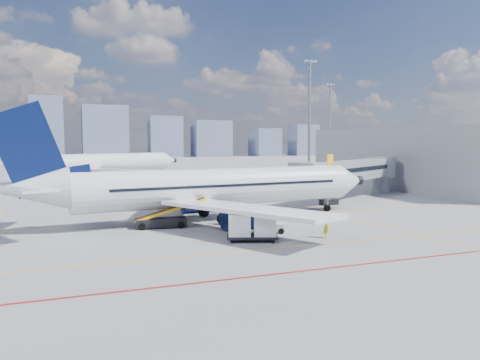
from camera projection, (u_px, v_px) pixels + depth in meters
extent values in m
plane|color=#949497|center=(236.00, 234.00, 39.40)|extent=(420.00, 420.00, 0.00)
cube|color=#F7AC0D|center=(208.00, 219.00, 46.84)|extent=(60.00, 0.18, 0.01)
cube|color=#F7AC0D|center=(265.00, 249.00, 33.82)|extent=(80.00, 0.15, 0.01)
cube|color=#F7AC0D|center=(361.00, 220.00, 46.28)|extent=(0.15, 28.00, 0.01)
cube|color=maroon|center=(306.00, 271.00, 28.24)|extent=(90.00, 0.25, 0.01)
cube|color=gray|center=(350.00, 171.00, 62.07)|extent=(20.84, 13.93, 2.60)
cube|color=black|center=(350.00, 169.00, 62.06)|extent=(20.52, 13.82, 0.55)
cube|color=gray|center=(308.00, 175.00, 53.39)|extent=(4.49, 4.56, 3.00)
cube|color=black|center=(329.00, 202.00, 57.37)|extent=(2.20, 1.00, 0.70)
cylinder|color=slate|center=(329.00, 191.00, 57.26)|extent=(0.56, 0.56, 2.70)
cylinder|color=slate|center=(374.00, 181.00, 68.24)|extent=(0.60, 0.60, 3.90)
cylinder|color=gray|center=(382.00, 167.00, 71.01)|extent=(4.00, 4.00, 3.00)
cylinder|color=#949497|center=(382.00, 180.00, 71.17)|extent=(2.40, 2.40, 3.90)
cube|color=#F7AC0D|center=(330.00, 159.00, 54.06)|extent=(1.26, 0.82, 1.20)
cube|color=gray|center=(406.00, 158.00, 77.51)|extent=(10.00, 42.00, 10.00)
cube|color=black|center=(383.00, 158.00, 75.78)|extent=(0.25, 40.00, 4.50)
cylinder|color=slate|center=(309.00, 120.00, 103.12)|extent=(0.56, 0.56, 25.00)
cube|color=slate|center=(310.00, 61.00, 102.07)|extent=(3.20, 0.40, 0.50)
cube|color=#B3B6BA|center=(306.00, 61.00, 101.40)|extent=(0.60, 0.15, 0.35)
cube|color=#B3B6BA|center=(311.00, 61.00, 101.83)|extent=(0.60, 0.15, 0.35)
cube|color=#B3B6BA|center=(315.00, 61.00, 102.26)|extent=(0.60, 0.15, 0.35)
cylinder|color=slate|center=(330.00, 126.00, 145.35)|extent=(0.56, 0.56, 25.00)
cube|color=slate|center=(330.00, 85.00, 144.29)|extent=(3.20, 0.40, 0.50)
cube|color=#B3B6BA|center=(327.00, 84.00, 143.63)|extent=(0.60, 0.15, 0.35)
cube|color=#B3B6BA|center=(331.00, 85.00, 144.06)|extent=(0.60, 0.15, 0.35)
cube|color=#B3B6BA|center=(334.00, 85.00, 144.49)|extent=(0.60, 0.15, 0.35)
cube|color=slate|center=(47.00, 128.00, 208.21)|extent=(13.96, 13.71, 27.51)
cube|color=slate|center=(105.00, 132.00, 217.30)|extent=(20.30, 12.71, 24.23)
cube|color=slate|center=(165.00, 137.00, 227.63)|extent=(15.73, 9.66, 19.87)
cube|color=slate|center=(211.00, 139.00, 236.16)|extent=(18.47, 12.72, 17.97)
cube|color=slate|center=(265.00, 142.00, 246.91)|extent=(13.16, 14.94, 14.29)
cube|color=slate|center=(303.00, 140.00, 255.09)|extent=(13.46, 11.54, 16.67)
cylinder|color=silver|center=(222.00, 187.00, 46.30)|extent=(28.74, 6.02, 3.71)
cone|color=silver|center=(350.00, 181.00, 53.22)|extent=(3.71, 3.98, 3.71)
sphere|color=black|center=(359.00, 180.00, 53.80)|extent=(1.13, 1.13, 1.05)
cone|color=silver|center=(30.00, 189.00, 38.76)|extent=(6.37, 4.19, 3.71)
cube|color=black|center=(341.00, 177.00, 52.65)|extent=(1.54, 1.54, 0.43)
cube|color=silver|center=(180.00, 190.00, 53.45)|extent=(9.87, 16.45, 0.55)
cube|color=silver|center=(247.00, 209.00, 38.09)|extent=(11.88, 16.15, 0.55)
cylinder|color=#08133E|center=(198.00, 203.00, 51.23)|extent=(3.59, 2.46, 2.19)
cylinder|color=#08133E|center=(242.00, 217.00, 41.33)|extent=(3.59, 2.46, 2.19)
cylinder|color=#B3B6BA|center=(213.00, 202.00, 52.01)|extent=(0.51, 2.26, 2.24)
cylinder|color=#B3B6BA|center=(260.00, 216.00, 42.11)|extent=(0.51, 2.26, 2.24)
cube|color=#08133E|center=(29.00, 150.00, 38.48)|extent=(6.52, 0.83, 8.11)
cube|color=#08133E|center=(59.00, 176.00, 39.66)|extent=(5.37, 0.72, 2.05)
cube|color=silver|center=(24.00, 183.00, 41.30)|extent=(4.31, 5.93, 0.21)
cube|color=silver|center=(26.00, 189.00, 35.83)|extent=(4.94, 6.04, 0.21)
cylinder|color=slate|center=(327.00, 203.00, 52.06)|extent=(0.30, 0.30, 1.80)
cylinder|color=black|center=(327.00, 208.00, 52.11)|extent=(0.78, 0.34, 0.76)
cylinder|color=slate|center=(204.00, 209.00, 48.32)|extent=(0.34, 0.34, 1.60)
cylinder|color=black|center=(204.00, 212.00, 48.34)|extent=(1.05, 0.73, 1.00)
cylinder|color=slate|center=(223.00, 216.00, 43.88)|extent=(0.34, 0.34, 1.60)
cylinder|color=black|center=(223.00, 219.00, 43.90)|extent=(1.05, 0.73, 1.00)
cube|color=black|center=(219.00, 182.00, 48.13)|extent=(23.33, 2.00, 0.25)
cube|color=black|center=(234.00, 185.00, 44.84)|extent=(23.33, 2.00, 0.25)
cylinder|color=silver|center=(104.00, 163.00, 97.19)|extent=(28.77, 15.13, 3.85)
cone|color=silver|center=(170.00, 160.00, 108.69)|extent=(4.78, 4.93, 3.85)
sphere|color=black|center=(175.00, 160.00, 109.65)|extent=(1.42, 1.42, 1.09)
cone|color=silver|center=(13.00, 163.00, 84.67)|extent=(7.32, 6.02, 3.85)
cube|color=black|center=(165.00, 158.00, 107.76)|extent=(1.94, 1.94, 0.44)
cube|color=silver|center=(78.00, 166.00, 102.60)|extent=(5.43, 16.38, 0.57)
cube|color=silver|center=(120.00, 170.00, 89.89)|extent=(15.43, 14.87, 0.57)
cylinder|color=#08133E|center=(90.00, 173.00, 101.13)|extent=(4.16, 3.48, 2.27)
cylinder|color=#08133E|center=(116.00, 175.00, 92.94)|extent=(4.16, 3.48, 2.27)
cylinder|color=#B3B6BA|center=(98.00, 172.00, 102.43)|extent=(1.23, 2.28, 2.33)
cylinder|color=#B3B6BA|center=(125.00, 175.00, 94.24)|extent=(1.23, 2.28, 2.33)
cube|color=navy|center=(12.00, 144.00, 84.39)|extent=(6.35, 2.94, 8.42)
cube|color=navy|center=(26.00, 157.00, 86.23)|extent=(5.24, 2.45, 2.13)
cube|color=silver|center=(5.00, 161.00, 86.63)|extent=(3.06, 5.58, 0.22)
cube|color=silver|center=(17.00, 162.00, 82.11)|extent=(6.01, 6.01, 0.22)
cylinder|color=black|center=(94.00, 176.00, 98.57)|extent=(1.17, 0.99, 1.00)
cylinder|color=black|center=(106.00, 177.00, 94.90)|extent=(1.17, 0.99, 1.00)
cylinder|color=black|center=(158.00, 174.00, 106.68)|extent=(0.81, 0.55, 0.76)
cube|color=silver|center=(272.00, 227.00, 39.76)|extent=(2.17, 1.58, 0.71)
cube|color=silver|center=(268.00, 221.00, 39.69)|extent=(1.14, 1.23, 0.53)
cube|color=black|center=(268.00, 219.00, 39.68)|extent=(1.04, 1.16, 0.31)
cylinder|color=black|center=(264.00, 231.00, 39.25)|extent=(0.53, 0.33, 0.49)
cylinder|color=black|center=(263.00, 229.00, 40.22)|extent=(0.53, 0.33, 0.49)
cylinder|color=black|center=(281.00, 231.00, 39.35)|extent=(0.53, 0.33, 0.49)
cylinder|color=black|center=(279.00, 229.00, 40.31)|extent=(0.53, 0.33, 0.49)
cube|color=black|center=(252.00, 237.00, 36.58)|extent=(4.30, 3.00, 0.20)
cube|color=silver|center=(240.00, 225.00, 36.49)|extent=(2.16, 2.12, 1.69)
cube|color=silver|center=(265.00, 225.00, 36.51)|extent=(2.16, 2.12, 1.69)
cylinder|color=black|center=(233.00, 241.00, 35.81)|extent=(0.38, 0.26, 0.35)
cylinder|color=black|center=(233.00, 237.00, 37.33)|extent=(0.38, 0.26, 0.35)
cylinder|color=black|center=(272.00, 241.00, 35.85)|extent=(0.38, 0.26, 0.35)
cylinder|color=black|center=(271.00, 237.00, 37.38)|extent=(0.38, 0.26, 0.35)
cube|color=black|center=(161.00, 222.00, 42.22)|extent=(4.67, 2.12, 0.75)
cube|color=black|center=(170.00, 210.00, 42.35)|extent=(6.54, 1.80, 1.98)
cube|color=#F7AC0D|center=(170.00, 209.00, 42.92)|extent=(6.45, 0.82, 2.07)
cube|color=#F7AC0D|center=(171.00, 211.00, 41.77)|extent=(6.45, 0.82, 2.07)
cylinder|color=black|center=(142.00, 227.00, 41.08)|extent=(0.67, 0.33, 0.65)
cylinder|color=black|center=(141.00, 224.00, 42.53)|extent=(0.67, 0.33, 0.65)
cylinder|color=black|center=(181.00, 225.00, 41.94)|extent=(0.67, 0.33, 0.65)
cylinder|color=black|center=(179.00, 222.00, 43.40)|extent=(0.67, 0.33, 0.65)
imported|color=yellow|center=(327.00, 226.00, 37.82)|extent=(0.72, 0.83, 1.92)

